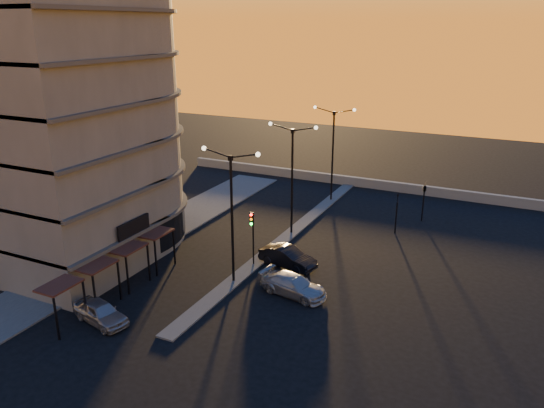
{
  "coord_description": "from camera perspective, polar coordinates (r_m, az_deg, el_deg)",
  "views": [
    {
      "loc": [
        16.94,
        -28.83,
        17.16
      ],
      "look_at": [
        -0.09,
        6.35,
        3.79
      ],
      "focal_mm": 35.0,
      "sensor_mm": 36.0,
      "label": 1
    }
  ],
  "objects": [
    {
      "name": "streetlamp_far",
      "position": [
        52.97,
        6.57,
        6.14
      ],
      "size": [
        4.32,
        0.32,
        9.51
      ],
      "color": "black",
      "rests_on": "ground"
    },
    {
      "name": "car_hatchback",
      "position": [
        34.13,
        -17.97,
        -11.01
      ],
      "size": [
        4.27,
        2.47,
        1.37
      ],
      "primitive_type": "imported",
      "rotation": [
        0.0,
        0.0,
        1.34
      ],
      "color": "#919398",
      "rests_on": "ground"
    },
    {
      "name": "ground",
      "position": [
        37.59,
        -4.14,
        -8.34
      ],
      "size": [
        120.0,
        120.0,
        0.0
      ],
      "primitive_type": "plane",
      "color": "black",
      "rests_on": "ground"
    },
    {
      "name": "signal_east_a",
      "position": [
        46.33,
        13.24,
        -0.83
      ],
      "size": [
        0.13,
        0.16,
        3.6
      ],
      "color": "black",
      "rests_on": "ground"
    },
    {
      "name": "signal_east_b",
      "position": [
        49.46,
        16.09,
        1.6
      ],
      "size": [
        0.42,
        1.99,
        3.6
      ],
      "color": "black",
      "rests_on": "ground"
    },
    {
      "name": "streetlamp_near",
      "position": [
        35.38,
        -4.35,
        -0.26
      ],
      "size": [
        4.32,
        0.32,
        9.51
      ],
      "color": "black",
      "rests_on": "ground"
    },
    {
      "name": "car_wagon",
      "position": [
        35.58,
        2.33,
        -8.73
      ],
      "size": [
        4.93,
        2.66,
        1.36
      ],
      "primitive_type": "imported",
      "rotation": [
        0.0,
        0.0,
        1.4
      ],
      "color": "#A1A4A8",
      "rests_on": "ground"
    },
    {
      "name": "streetlamp_mid",
      "position": [
        43.92,
        2.18,
        3.6
      ],
      "size": [
        4.32,
        0.32,
        9.51
      ],
      "color": "black",
      "rests_on": "ground"
    },
    {
      "name": "traffic_light_main",
      "position": [
        38.68,
        -2.13,
        -2.79
      ],
      "size": [
        0.28,
        0.44,
        4.25
      ],
      "color": "black",
      "rests_on": "ground"
    },
    {
      "name": "car_sedan",
      "position": [
        39.44,
        1.7,
        -5.74
      ],
      "size": [
        4.68,
        2.43,
        1.47
      ],
      "primitive_type": "imported",
      "rotation": [
        0.0,
        0.0,
        1.37
      ],
      "color": "black",
      "rests_on": "ground"
    },
    {
      "name": "building",
      "position": [
        42.64,
        -21.37,
        10.54
      ],
      "size": [
        14.35,
        17.08,
        25.0
      ],
      "color": "#615D55",
      "rests_on": "ground"
    },
    {
      "name": "parapet",
      "position": [
        59.22,
        10.16,
        2.24
      ],
      "size": [
        44.0,
        0.5,
        1.0
      ],
      "primitive_type": "cube",
      "color": "gray",
      "rests_on": "ground"
    },
    {
      "name": "median",
      "position": [
        45.69,
        2.1,
        -3.11
      ],
      "size": [
        1.2,
        36.0,
        0.12
      ],
      "primitive_type": "cube",
      "color": "#474745",
      "rests_on": "ground"
    },
    {
      "name": "sidewalk_west",
      "position": [
        46.08,
        -13.06,
        -3.42
      ],
      "size": [
        5.0,
        40.0,
        0.12
      ],
      "primitive_type": "cube",
      "color": "#474745",
      "rests_on": "ground"
    }
  ]
}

